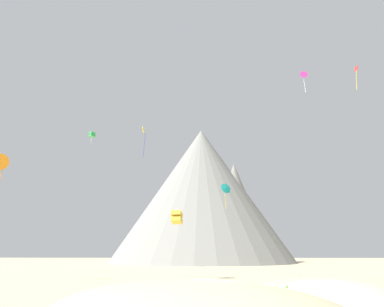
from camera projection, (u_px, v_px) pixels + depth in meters
The scene contains 15 objects.
dune_foreground_left at pixel (335, 288), 38.06m from camera, with size 12.85×18.15×2.10m, color #CCBA8E.
dune_midground at pixel (336, 299), 28.99m from camera, with size 16.93×9.43×2.79m, color beige.
bush_ridge_crest at pixel (151, 287), 34.52m from camera, with size 2.00×2.00×0.83m, color #568442.
bush_low_patch at pixel (217, 305), 22.33m from camera, with size 2.54×2.54×0.91m, color #568442.
bush_far_right at pixel (301, 280), 42.71m from camera, with size 2.71×2.71×0.83m, color #568442.
bush_mid_center at pixel (287, 292), 29.22m from camera, with size 1.50×1.50×1.09m, color #668C4C.
bush_near_right at pixel (346, 288), 33.30m from camera, with size 1.15×1.15×0.79m, color #477238.
rock_massif at pixel (200, 200), 126.35m from camera, with size 82.30×82.30×46.52m.
kite_magenta_high at pixel (304, 75), 73.94m from camera, with size 1.49×0.41×4.63m.
kite_red_high at pixel (356, 72), 67.34m from camera, with size 0.58×1.12×4.77m.
kite_orange_mid at pixel (0, 162), 47.82m from camera, with size 2.30×1.68×6.07m.
kite_green_high at pixel (92, 135), 86.12m from camera, with size 1.61×1.62×2.83m.
kite_yellow_mid at pixel (144, 136), 66.57m from camera, with size 0.61×0.78×5.78m.
kite_teal_mid at pixel (226, 189), 77.87m from camera, with size 2.42×1.98×5.44m.
kite_gold_low at pixel (177, 217), 51.20m from camera, with size 1.63×1.74×1.90m.
Camera 1 is at (-0.41, -24.05, 3.64)m, focal length 34.26 mm.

